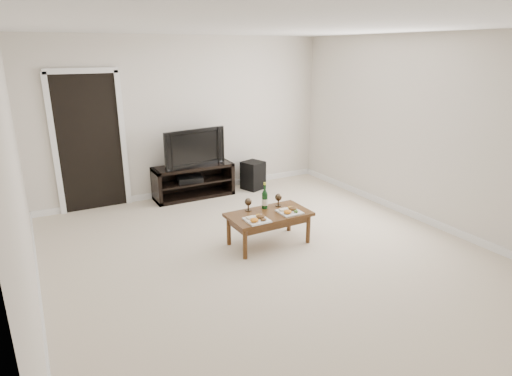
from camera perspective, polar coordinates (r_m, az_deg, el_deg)
The scene contains 14 objects.
floor at distance 5.24m, azimuth 1.82°, elevation -9.04°, with size 5.50×5.50×0.00m, color beige.
back_wall at distance 7.27m, azimuth -9.32°, elevation 9.24°, with size 5.00×0.04×2.60m, color silver.
ceiling at distance 4.67m, azimuth 2.16°, elevation 20.92°, with size 5.00×5.50×0.04m, color white.
doorway at distance 6.93m, azimuth -21.29°, elevation 5.51°, with size 0.90×0.02×2.05m, color black.
media_console at distance 7.24m, azimuth -8.32°, elevation 0.91°, with size 1.33×0.45×0.55m, color black.
television at distance 7.09m, azimuth -8.54°, elevation 5.43°, with size 1.08×0.14×0.62m, color black.
av_receiver at distance 7.19m, azimuth -8.79°, elevation 1.19°, with size 0.40×0.30×0.08m, color black.
subwoofer at distance 7.59m, azimuth -0.41°, elevation 1.71°, with size 0.33×0.33×0.50m, color black.
coffee_table at distance 5.47m, azimuth 1.70°, elevation -5.41°, with size 1.03×0.56×0.42m, color #523416.
plate_left at distance 5.13m, azimuth 0.13°, elevation -4.05°, with size 0.27×0.27×0.07m, color white.
plate_right at distance 5.40m, azimuth 4.51°, elevation -2.95°, with size 0.27×0.27×0.07m, color white.
wine_bottle at distance 5.48m, azimuth 1.18°, elevation -1.00°, with size 0.07×0.07×0.35m, color #0D3312.
goblet_left at distance 5.43m, azimuth -1.04°, elevation -2.21°, with size 0.09×0.09×0.17m, color #392C1F, non-canonical shape.
goblet_right at distance 5.60m, azimuth 3.00°, elevation -1.58°, with size 0.09×0.09×0.17m, color #392C1F, non-canonical shape.
Camera 1 is at (-2.38, -4.01, 2.39)m, focal length 30.00 mm.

